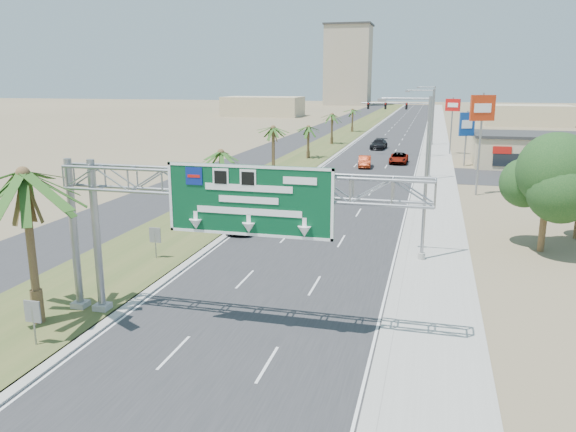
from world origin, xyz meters
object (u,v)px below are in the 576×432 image
(pole_sign_red_far, at_px, (453,110))
(car_mid_lane, at_px, (365,162))
(sign_gantry, at_px, (217,196))
(car_left_lane, at_px, (245,220))
(pole_sign_red_near, at_px, (482,115))
(pole_sign_blue, at_px, (467,126))
(palm_near, at_px, (23,175))
(store_building, at_px, (547,152))
(car_right_lane, at_px, (399,158))
(signal_mast, at_px, (416,123))
(car_far, at_px, (379,144))

(pole_sign_red_far, bearing_deg, car_mid_lane, -123.68)
(sign_gantry, distance_m, car_left_lane, 17.62)
(sign_gantry, xyz_separation_m, car_left_lane, (-4.41, 16.24, -5.24))
(sign_gantry, distance_m, pole_sign_red_near, 36.91)
(pole_sign_blue, xyz_separation_m, pole_sign_red_far, (-1.58, 11.94, 1.51))
(palm_near, relative_size, store_building, 0.46)
(car_mid_lane, height_order, car_right_lane, car_mid_lane)
(store_building, relative_size, pole_sign_red_far, 2.12)
(car_left_lane, height_order, pole_sign_red_near, pole_sign_red_near)
(pole_sign_red_near, bearing_deg, car_mid_lane, 129.71)
(signal_mast, distance_m, car_left_lane, 47.20)
(signal_mast, distance_m, car_mid_lane, 14.18)
(palm_near, bearing_deg, pole_sign_blue, 69.46)
(palm_near, distance_m, car_far, 72.91)
(sign_gantry, xyz_separation_m, car_right_lane, (4.43, 54.42, -5.35))
(car_left_lane, bearing_deg, signal_mast, 72.95)
(sign_gantry, xyz_separation_m, palm_near, (-8.14, -1.93, 0.87))
(car_mid_lane, bearing_deg, car_left_lane, -104.37)
(signal_mast, xyz_separation_m, pole_sign_red_near, (6.92, -27.60, 2.90))
(store_building, xyz_separation_m, car_far, (-22.85, 14.17, -1.20))
(pole_sign_red_far, bearing_deg, sign_gantry, -99.70)
(car_mid_lane, relative_size, car_right_lane, 0.88)
(signal_mast, height_order, pole_sign_red_near, pole_sign_red_near)
(car_right_lane, bearing_deg, sign_gantry, -94.38)
(pole_sign_blue, bearing_deg, car_far, 128.24)
(car_left_lane, xyz_separation_m, pole_sign_blue, (17.29, 37.93, 4.37))
(palm_near, distance_m, car_left_lane, 19.53)
(sign_gantry, bearing_deg, palm_near, -166.68)
(sign_gantry, distance_m, store_building, 60.77)
(palm_near, distance_m, car_mid_lane, 52.78)
(sign_gantry, height_order, pole_sign_blue, sign_gantry)
(store_building, height_order, car_left_lane, store_building)
(palm_near, xyz_separation_m, car_right_lane, (12.57, 56.35, -6.22))
(store_building, distance_m, car_left_lane, 48.41)
(store_building, relative_size, car_right_lane, 3.54)
(car_left_lane, xyz_separation_m, car_far, (4.63, 54.01, -0.01))
(pole_sign_red_far, bearing_deg, car_right_lane, -120.42)
(signal_mast, xyz_separation_m, car_left_lane, (-10.65, -45.81, -4.04))
(car_left_lane, xyz_separation_m, car_right_lane, (8.85, 38.18, -0.11))
(signal_mast, height_order, car_right_lane, signal_mast)
(pole_sign_blue, bearing_deg, sign_gantry, -103.38)
(store_building, bearing_deg, pole_sign_red_far, 139.52)
(car_left_lane, bearing_deg, pole_sign_red_far, 68.55)
(car_left_lane, xyz_separation_m, pole_sign_red_near, (17.57, 18.21, 6.94))
(sign_gantry, relative_size, car_mid_lane, 3.74)
(sign_gantry, xyz_separation_m, car_mid_lane, (0.42, 49.78, -5.32))
(store_building, distance_m, car_far, 26.91)
(car_mid_lane, xyz_separation_m, pole_sign_red_near, (12.74, -15.34, 7.01))
(signal_mast, bearing_deg, pole_sign_blue, -49.84)
(palm_near, bearing_deg, car_far, 83.40)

